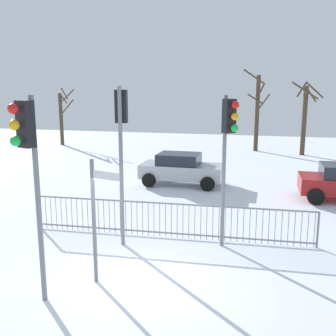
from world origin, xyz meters
TOP-DOWN VIEW (x-y plane):
  - ground_plane at (0.00, 0.00)m, footprint 60.00×60.00m
  - traffic_light_mid_right at (-1.15, 1.94)m, footprint 0.34×0.57m
  - traffic_light_mid_left at (-1.75, -1.58)m, footprint 0.38×0.55m
  - traffic_light_foreground_left at (1.74, 2.32)m, footprint 0.46×0.47m
  - direction_sign_post at (-0.90, -0.45)m, footprint 0.76×0.27m
  - pedestrian_guard_railing at (-0.00, 2.71)m, footprint 8.63×0.47m
  - car_silver_trailing at (-1.01, 9.28)m, footprint 3.83×1.98m
  - bare_tree_left at (2.11, 20.44)m, footprint 1.89×1.90m
  - bare_tree_centre at (-12.99, 20.00)m, footprint 1.61×1.55m
  - bare_tree_right at (5.23, 19.38)m, footprint 2.10×1.73m

SIDE VIEW (x-z plane):
  - ground_plane at x=0.00m, z-range 0.00..0.00m
  - pedestrian_guard_railing at x=0.00m, z-range 0.02..1.09m
  - car_silver_trailing at x=-1.01m, z-range 0.03..1.50m
  - direction_sign_post at x=-0.90m, z-range 0.18..3.09m
  - bare_tree_centre at x=-12.99m, z-range 0.02..4.51m
  - bare_tree_right at x=5.23m, z-range 0.13..5.04m
  - bare_tree_left at x=2.11m, z-range -0.01..5.73m
  - traffic_light_foreground_left at x=1.74m, z-range 0.99..5.26m
  - traffic_light_mid_left at x=-1.75m, z-range 1.00..5.31m
  - traffic_light_mid_right at x=-1.15m, z-range 1.05..5.55m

